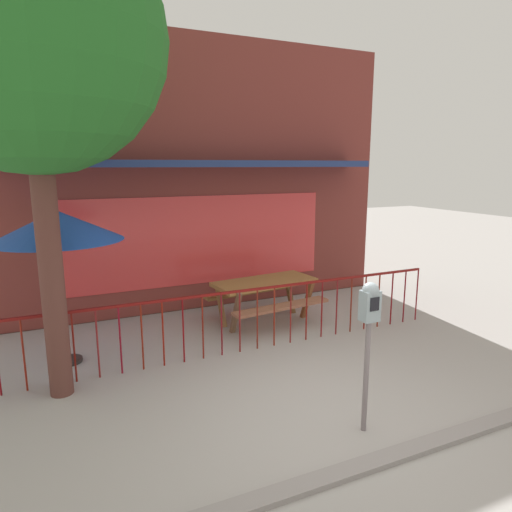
{
  "coord_description": "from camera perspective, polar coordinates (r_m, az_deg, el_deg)",
  "views": [
    {
      "loc": [
        -2.58,
        -3.88,
        2.78
      ],
      "look_at": [
        0.31,
        2.45,
        1.37
      ],
      "focal_mm": 31.68,
      "sensor_mm": 36.0,
      "label": 1
    }
  ],
  "objects": [
    {
      "name": "street_tree",
      "position": [
        5.82,
        -26.69,
        23.33
      ],
      "size": [
        2.92,
        2.92,
        5.57
      ],
      "color": "brown",
      "rests_on": "ground"
    },
    {
      "name": "patio_fence_front",
      "position": [
        6.8,
        -0.94,
        -6.65
      ],
      "size": [
        6.66,
        0.04,
        0.97
      ],
      "color": "maroon",
      "rests_on": "ground"
    },
    {
      "name": "parking_meter_near",
      "position": [
        4.75,
        14.1,
        -7.59
      ],
      "size": [
        0.18,
        0.17,
        1.63
      ],
      "color": "slate",
      "rests_on": "ground"
    },
    {
      "name": "ground",
      "position": [
        5.42,
        8.33,
        -19.48
      ],
      "size": [
        40.0,
        40.0,
        0.0
      ],
      "primitive_type": "plane",
      "color": "#A59F9B"
    },
    {
      "name": "patio_umbrella",
      "position": [
        6.65,
        -23.76,
        3.42
      ],
      "size": [
        1.72,
        1.72,
        2.18
      ],
      "color": "#272322",
      "rests_on": "ground"
    },
    {
      "name": "picnic_table_left",
      "position": [
        8.02,
        1.1,
        -4.22
      ],
      "size": [
        1.94,
        1.56,
        0.79
      ],
      "color": "#956232",
      "rests_on": "ground"
    },
    {
      "name": "pub_storefront",
      "position": [
        8.86,
        -7.7,
        9.87
      ],
      "size": [
        7.9,
        1.25,
        5.11
      ],
      "color": "#39251C",
      "rests_on": "ground"
    },
    {
      "name": "curb_edge",
      "position": [
        4.82,
        14.69,
        -24.14
      ],
      "size": [
        11.06,
        0.2,
        0.11
      ],
      "primitive_type": "cube",
      "color": "gray",
      "rests_on": "ground"
    }
  ]
}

